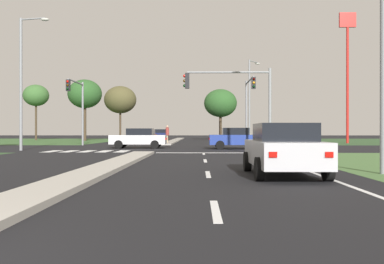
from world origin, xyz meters
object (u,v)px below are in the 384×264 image
car_white_second (139,138)px  street_lamp_second (23,77)px  car_maroon_near (147,136)px  pedestrian_at_median (167,132)px  street_lamp_third (250,97)px  car_silver_fourth (283,149)px  car_blue_third (237,138)px  car_navy_fifth (161,135)px  treeline_third (120,100)px  fastfood_pole_sign (347,50)px  treeline_fourth (220,103)px  traffic_signal_far_right (249,99)px  treeline_second (85,94)px  traffic_signal_far_left (78,101)px  traffic_signal_near_right (236,93)px  treeline_near (36,96)px

car_white_second → street_lamp_second: 9.43m
car_maroon_near → pedestrian_at_median: size_ratio=2.35×
car_maroon_near → car_white_second: size_ratio=0.97×
street_lamp_second → street_lamp_third: street_lamp_third is taller
car_silver_fourth → street_lamp_second: size_ratio=0.50×
car_blue_third → car_maroon_near: bearing=-149.0°
car_maroon_near → street_lamp_third: street_lamp_third is taller
car_navy_fifth → treeline_third: size_ratio=0.53×
fastfood_pole_sign → treeline_fourth: bearing=131.0°
traffic_signal_far_right → treeline_second: treeline_second is taller
treeline_second → pedestrian_at_median: bearing=-48.3°
traffic_signal_far_left → street_lamp_second: (-1.13, -9.07, 0.99)m
car_white_second → street_lamp_third: 19.20m
pedestrian_at_median → treeline_third: size_ratio=0.22×
traffic_signal_near_right → traffic_signal_far_right: (2.08, 11.20, 0.50)m
car_blue_third → treeline_near: bearing=-138.8°
treeline_third → treeline_fourth: (14.69, -0.54, -0.56)m
car_silver_fourth → street_lamp_third: street_lamp_third is taller
traffic_signal_near_right → treeline_near: 44.46m
car_white_second → treeline_second: (-10.79, 24.63, 5.54)m
car_maroon_near → street_lamp_third: (11.44, 2.59, 4.46)m
traffic_signal_near_right → street_lamp_third: bearing=81.0°
car_blue_third → fastfood_pole_sign: fastfood_pole_sign is taller
car_white_second → treeline_third: 30.90m
car_blue_third → car_navy_fifth: bearing=-164.5°
treeline_fourth → traffic_signal_far_right: bearing=-87.1°
car_white_second → street_lamp_third: size_ratio=0.46×
traffic_signal_near_right → street_lamp_third: street_lamp_third is taller
car_blue_third → street_lamp_second: bearing=-78.6°
street_lamp_second → treeline_near: 35.48m
pedestrian_at_median → treeline_second: treeline_second is taller
car_white_second → traffic_signal_far_left: 8.48m
street_lamp_third → treeline_near: (-29.64, 13.70, 1.28)m
traffic_signal_near_right → treeline_fourth: (0.81, 35.81, 1.70)m
street_lamp_third → treeline_near: bearing=155.2°
treeline_near → treeline_second: bearing=-28.4°
fastfood_pole_sign → treeline_fourth: fastfood_pole_sign is taller
car_silver_fourth → treeline_second: treeline_second is taller
fastfood_pole_sign → treeline_second: 33.65m
car_blue_third → pedestrian_at_median: 13.65m
car_white_second → pedestrian_at_median: (1.40, 10.95, 0.44)m
car_silver_fourth → pedestrian_at_median: bearing=100.4°
pedestrian_at_median → fastfood_pole_sign: size_ratio=0.12×
car_blue_third → treeline_fourth: treeline_fourth is taller
treeline_third → treeline_near: bearing=-177.6°
traffic_signal_far_right → car_navy_fifth: bearing=112.0°
traffic_signal_far_right → car_maroon_near: bearing=140.2°
car_navy_fifth → treeline_near: 19.14m
pedestrian_at_median → car_navy_fifth: bearing=-10.8°
treeline_second → fastfood_pole_sign: bearing=-18.5°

